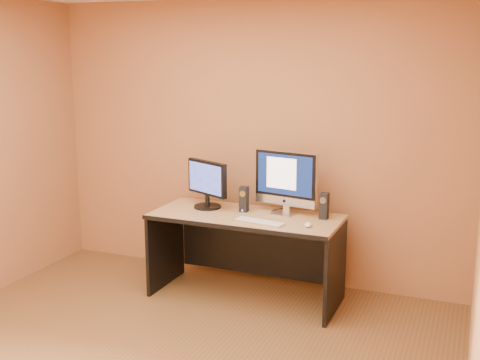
# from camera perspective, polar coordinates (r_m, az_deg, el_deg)

# --- Properties ---
(walls) EXTENTS (4.00, 4.00, 2.60)m
(walls) POSITION_cam_1_polar(r_m,az_deg,el_deg) (3.83, -9.41, -0.55)
(walls) COLOR #9A623E
(walls) RESTS_ON ground
(desk) EXTENTS (1.63, 0.73, 0.75)m
(desk) POSITION_cam_1_polar(r_m,az_deg,el_deg) (5.28, 0.53, -7.28)
(desk) COLOR tan
(desk) RESTS_ON ground
(imac) EXTENTS (0.61, 0.31, 0.56)m
(imac) POSITION_cam_1_polar(r_m,az_deg,el_deg) (5.14, 4.21, -0.24)
(imac) COLOR #BBBBC0
(imac) RESTS_ON desk
(second_monitor) EXTENTS (0.54, 0.43, 0.43)m
(second_monitor) POSITION_cam_1_polar(r_m,az_deg,el_deg) (5.36, -3.12, -0.43)
(second_monitor) COLOR black
(second_monitor) RESTS_ON desk
(speaker_left) EXTENTS (0.07, 0.07, 0.22)m
(speaker_left) POSITION_cam_1_polar(r_m,az_deg,el_deg) (5.25, 0.38, -1.82)
(speaker_left) COLOR black
(speaker_left) RESTS_ON desk
(speaker_right) EXTENTS (0.07, 0.08, 0.22)m
(speaker_right) POSITION_cam_1_polar(r_m,az_deg,el_deg) (5.07, 7.98, -2.45)
(speaker_right) COLOR black
(speaker_right) RESTS_ON desk
(keyboard) EXTENTS (0.45, 0.19, 0.02)m
(keyboard) POSITION_cam_1_polar(r_m,az_deg,el_deg) (4.94, 1.85, -3.97)
(keyboard) COLOR silver
(keyboard) RESTS_ON desk
(mouse) EXTENTS (0.08, 0.11, 0.04)m
(mouse) POSITION_cam_1_polar(r_m,az_deg,el_deg) (4.86, 6.50, -4.20)
(mouse) COLOR white
(mouse) RESTS_ON desk
(cable_a) EXTENTS (0.07, 0.22, 0.01)m
(cable_a) POSITION_cam_1_polar(r_m,az_deg,el_deg) (5.31, 4.20, -2.90)
(cable_a) COLOR black
(cable_a) RESTS_ON desk
(cable_b) EXTENTS (0.10, 0.16, 0.01)m
(cable_b) POSITION_cam_1_polar(r_m,az_deg,el_deg) (5.35, 3.78, -2.76)
(cable_b) COLOR black
(cable_b) RESTS_ON desk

